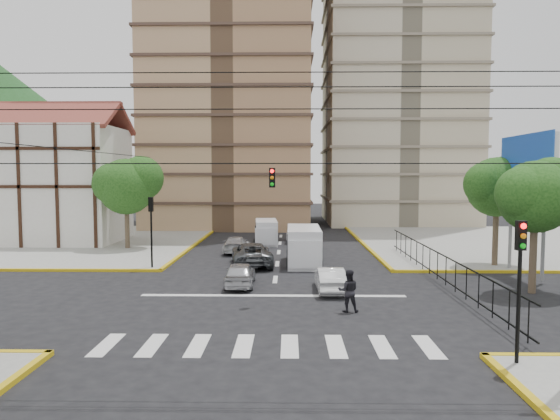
{
  "coord_description": "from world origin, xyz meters",
  "views": [
    {
      "loc": [
        0.76,
        -22.93,
        5.94
      ],
      "look_at": [
        0.28,
        4.39,
        4.0
      ],
      "focal_mm": 32.0,
      "sensor_mm": 36.0,
      "label": 1
    }
  ],
  "objects_px": {
    "traffic_light_se": "(520,268)",
    "van_right_lane": "(304,247)",
    "pedestrian_crosswalk": "(348,291)",
    "car_white_front_right": "(330,279)",
    "traffic_light_nw": "(151,220)",
    "van_left_lane": "(266,233)",
    "car_silver_front_left": "(240,274)"
  },
  "relations": [
    {
      "from": "traffic_light_nw",
      "to": "van_right_lane",
      "type": "height_order",
      "value": "traffic_light_nw"
    },
    {
      "from": "car_white_front_right",
      "to": "pedestrian_crosswalk",
      "type": "bearing_deg",
      "value": 95.71
    },
    {
      "from": "traffic_light_se",
      "to": "pedestrian_crosswalk",
      "type": "xyz_separation_m",
      "value": [
        -4.45,
        6.18,
        -2.19
      ]
    },
    {
      "from": "van_right_lane",
      "to": "pedestrian_crosswalk",
      "type": "xyz_separation_m",
      "value": [
        1.58,
        -11.27,
        -0.27
      ]
    },
    {
      "from": "traffic_light_se",
      "to": "car_silver_front_left",
      "type": "height_order",
      "value": "traffic_light_se"
    },
    {
      "from": "van_left_lane",
      "to": "pedestrian_crosswalk",
      "type": "height_order",
      "value": "van_left_lane"
    },
    {
      "from": "van_right_lane",
      "to": "traffic_light_se",
      "type": "bearing_deg",
      "value": -70.91
    },
    {
      "from": "car_white_front_right",
      "to": "traffic_light_nw",
      "type": "bearing_deg",
      "value": -29.24
    },
    {
      "from": "van_right_lane",
      "to": "car_white_front_right",
      "type": "distance_m",
      "value": 7.54
    },
    {
      "from": "traffic_light_nw",
      "to": "van_left_lane",
      "type": "xyz_separation_m",
      "value": [
        6.63,
        11.6,
        -2.12
      ]
    },
    {
      "from": "van_left_lane",
      "to": "car_white_front_right",
      "type": "xyz_separation_m",
      "value": [
        4.03,
        -17.19,
        -0.37
      ]
    },
    {
      "from": "traffic_light_se",
      "to": "van_right_lane",
      "type": "relative_size",
      "value": 0.81
    },
    {
      "from": "van_left_lane",
      "to": "car_white_front_right",
      "type": "distance_m",
      "value": 17.66
    },
    {
      "from": "traffic_light_se",
      "to": "van_left_lane",
      "type": "height_order",
      "value": "traffic_light_se"
    },
    {
      "from": "traffic_light_se",
      "to": "car_white_front_right",
      "type": "distance_m",
      "value": 11.43
    },
    {
      "from": "traffic_light_nw",
      "to": "car_silver_front_left",
      "type": "height_order",
      "value": "traffic_light_nw"
    },
    {
      "from": "van_right_lane",
      "to": "pedestrian_crosswalk",
      "type": "bearing_deg",
      "value": -82.0
    },
    {
      "from": "car_silver_front_left",
      "to": "van_left_lane",
      "type": "bearing_deg",
      "value": -93.53
    },
    {
      "from": "traffic_light_se",
      "to": "van_right_lane",
      "type": "xyz_separation_m",
      "value": [
        -6.03,
        17.45,
        -1.92
      ]
    },
    {
      "from": "car_silver_front_left",
      "to": "traffic_light_nw",
      "type": "bearing_deg",
      "value": -37.92
    },
    {
      "from": "van_right_lane",
      "to": "car_silver_front_left",
      "type": "height_order",
      "value": "van_right_lane"
    },
    {
      "from": "traffic_light_nw",
      "to": "van_left_lane",
      "type": "relative_size",
      "value": 0.94
    },
    {
      "from": "van_right_lane",
      "to": "pedestrian_crosswalk",
      "type": "height_order",
      "value": "van_right_lane"
    },
    {
      "from": "traffic_light_se",
      "to": "van_left_lane",
      "type": "xyz_separation_m",
      "value": [
        -8.97,
        27.2,
        -2.12
      ]
    },
    {
      "from": "pedestrian_crosswalk",
      "to": "car_white_front_right",
      "type": "bearing_deg",
      "value": -80.31
    },
    {
      "from": "van_right_lane",
      "to": "van_left_lane",
      "type": "xyz_separation_m",
      "value": [
        -2.93,
        9.75,
        -0.19
      ]
    },
    {
      "from": "traffic_light_nw",
      "to": "pedestrian_crosswalk",
      "type": "bearing_deg",
      "value": -40.21
    },
    {
      "from": "van_right_lane",
      "to": "car_white_front_right",
      "type": "relative_size",
      "value": 1.42
    },
    {
      "from": "van_right_lane",
      "to": "traffic_light_nw",
      "type": "bearing_deg",
      "value": -169.05
    },
    {
      "from": "car_silver_front_left",
      "to": "car_white_front_right",
      "type": "bearing_deg",
      "value": 165.24
    },
    {
      "from": "van_right_lane",
      "to": "car_white_front_right",
      "type": "height_order",
      "value": "van_right_lane"
    },
    {
      "from": "traffic_light_se",
      "to": "car_silver_front_left",
      "type": "bearing_deg",
      "value": 130.85
    }
  ]
}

